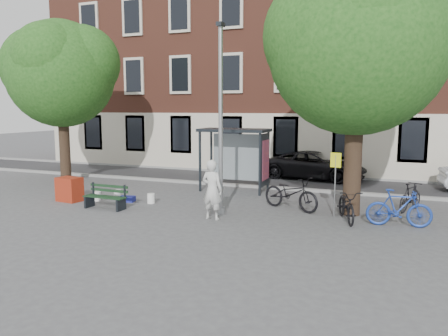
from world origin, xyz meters
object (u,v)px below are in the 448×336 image
bus_shelter (244,146)px  lamppost (221,130)px  car_dark (315,165)px  bike_a (291,193)px  bike_c (347,205)px  bike_d (410,197)px  bench (106,198)px  red_stand (69,189)px  bike_b (399,208)px  notice_sign (335,170)px  painter (212,190)px

bus_shelter → lamppost: bearing=-81.6°
lamppost → car_dark: lamppost is taller
bike_a → bike_c: 2.14m
bike_c → bike_d: bearing=30.6°
bench → bike_c: 8.08m
bench → red_stand: (-2.02, 0.52, 0.08)m
bike_b → notice_sign: bearing=70.2°
bike_d → red_stand: bearing=38.3°
bike_b → bike_d: (0.37, 2.26, -0.06)m
red_stand → notice_sign: (9.57, 1.18, 1.08)m
bus_shelter → painter: bearing=-82.9°
lamppost → bus_shelter: (-0.61, 4.11, -0.87)m
bike_c → car_dark: 8.14m
lamppost → painter: (-0.01, -0.71, -1.84)m
bench → bike_a: bike_a is taller
bike_a → bike_d: size_ratio=1.35×
bike_b → red_stand: size_ratio=2.06×
bench → notice_sign: notice_sign is taller
bike_c → red_stand: size_ratio=2.12×
bus_shelter → painter: 4.95m
painter → notice_sign: bearing=-147.8°
red_stand → car_dark: bearing=48.2°
bike_d → car_dark: (-4.19, 5.63, 0.19)m
bike_b → notice_sign: size_ratio=0.89×
painter → bench: bearing=6.5°
bike_c → bike_d: size_ratio=1.16×
painter → bike_c: 4.19m
bench → notice_sign: size_ratio=0.76×
bench → bike_d: (9.84, 3.47, 0.12)m
lamppost → bike_b: size_ratio=3.29×
notice_sign → bike_d: bearing=56.6°
bus_shelter → bike_b: size_ratio=1.54×
lamppost → bench: 4.74m
painter → red_stand: size_ratio=2.10×
bike_b → notice_sign: (-1.92, 0.49, 0.98)m
painter → notice_sign: size_ratio=0.91×
red_stand → bench: bearing=-14.5°
car_dark → red_stand: bearing=145.3°
bench → car_dark: (5.65, 9.11, 0.31)m
notice_sign → red_stand: bearing=-154.2°
bike_a → notice_sign: 1.86m
bike_a → bike_b: bike_a is taller
bike_c → red_stand: (-9.99, -0.78, -0.05)m
painter → bus_shelter: bearing=-76.3°
bus_shelter → car_dark: 5.00m
bike_a → lamppost: bearing=150.5°
bike_b → bus_shelter: bearing=53.8°
bike_d → red_stand: (-11.86, -2.95, -0.04)m
red_stand → bike_d: bearing=14.0°
bike_c → bench: bearing=170.6°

